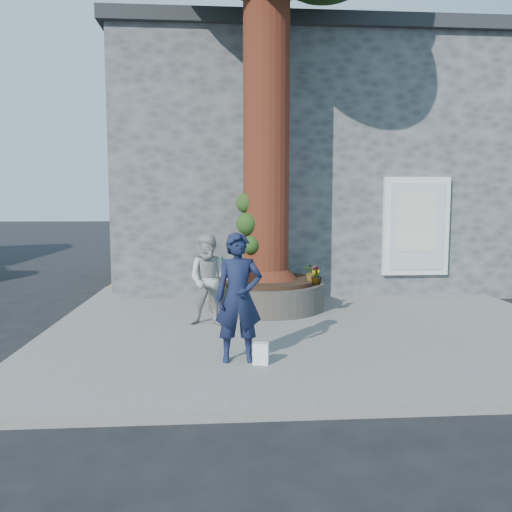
{
  "coord_description": "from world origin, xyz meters",
  "views": [
    {
      "loc": [
        -0.11,
        -7.82,
        2.19
      ],
      "look_at": [
        0.54,
        1.24,
        1.25
      ],
      "focal_mm": 35.0,
      "sensor_mm": 36.0,
      "label": 1
    }
  ],
  "objects": [
    {
      "name": "plant_b",
      "position": [
        1.65,
        1.15,
        0.89
      ],
      "size": [
        0.26,
        0.26,
        0.34
      ],
      "primitive_type": "imported",
      "rotation": [
        0.0,
        0.0,
        2.31
      ],
      "color": "gray",
      "rests_on": "planter"
    },
    {
      "name": "planter",
      "position": [
        0.8,
        2.0,
        0.41
      ],
      "size": [
        2.3,
        2.3,
        0.6
      ],
      "color": "black",
      "rests_on": "pavement"
    },
    {
      "name": "plant_a",
      "position": [
        -0.05,
        2.72,
        0.91
      ],
      "size": [
        0.24,
        0.23,
        0.38
      ],
      "primitive_type": "imported",
      "rotation": [
        0.0,
        0.0,
        0.73
      ],
      "color": "gray",
      "rests_on": "planter"
    },
    {
      "name": "pavement",
      "position": [
        1.5,
        1.0,
        0.06
      ],
      "size": [
        9.0,
        8.0,
        0.12
      ],
      "primitive_type": "cube",
      "color": "slate",
      "rests_on": "ground"
    },
    {
      "name": "man",
      "position": [
        0.13,
        -1.37,
        0.97
      ],
      "size": [
        0.63,
        0.42,
        1.7
      ],
      "primitive_type": "imported",
      "rotation": [
        0.0,
        0.0,
        0.03
      ],
      "color": "#121934",
      "rests_on": "pavement"
    },
    {
      "name": "plant_d",
      "position": [
        1.65,
        1.63,
        0.89
      ],
      "size": [
        0.35,
        0.37,
        0.33
      ],
      "primitive_type": "imported",
      "rotation": [
        0.0,
        0.0,
        5.07
      ],
      "color": "gray",
      "rests_on": "planter"
    },
    {
      "name": "woman",
      "position": [
        -0.29,
        0.64,
        0.91
      ],
      "size": [
        0.86,
        0.72,
        1.57
      ],
      "primitive_type": "imported",
      "rotation": [
        0.0,
        0.0,
        -0.18
      ],
      "color": "#ACABA5",
      "rests_on": "pavement"
    },
    {
      "name": "shopping_bag",
      "position": [
        0.4,
        -1.53,
        0.26
      ],
      "size": [
        0.22,
        0.16,
        0.28
      ],
      "primitive_type": "cube",
      "rotation": [
        0.0,
        0.0,
        -0.21
      ],
      "color": "white",
      "rests_on": "pavement"
    },
    {
      "name": "yellow_line",
      "position": [
        -3.05,
        1.0,
        0.0
      ],
      "size": [
        0.1,
        30.0,
        0.01
      ],
      "primitive_type": "cube",
      "color": "yellow",
      "rests_on": "ground"
    },
    {
      "name": "stone_shop",
      "position": [
        2.5,
        7.2,
        3.16
      ],
      "size": [
        10.3,
        8.3,
        6.3
      ],
      "color": "#46494B",
      "rests_on": "ground"
    },
    {
      "name": "ground",
      "position": [
        0.0,
        0.0,
        0.0
      ],
      "size": [
        120.0,
        120.0,
        0.0
      ],
      "primitive_type": "plane",
      "color": "black",
      "rests_on": "ground"
    },
    {
      "name": "plant_c",
      "position": [
        1.65,
        1.15,
        0.9
      ],
      "size": [
        0.23,
        0.23,
        0.36
      ],
      "primitive_type": "imported",
      "rotation": [
        0.0,
        0.0,
        3.31
      ],
      "color": "gray",
      "rests_on": "planter"
    }
  ]
}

